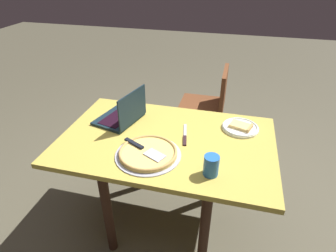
% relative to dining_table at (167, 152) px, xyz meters
% --- Properties ---
extents(ground_plane, '(12.00, 12.00, 0.00)m').
position_rel_dining_table_xyz_m(ground_plane, '(0.00, 0.00, -0.65)').
color(ground_plane, '#4F4B39').
extents(dining_table, '(1.30, 0.83, 0.76)m').
position_rel_dining_table_xyz_m(dining_table, '(0.00, 0.00, 0.00)').
color(dining_table, '#B09D40').
rests_on(dining_table, ground_plane).
extents(laptop, '(0.32, 0.35, 0.23)m').
position_rel_dining_table_xyz_m(laptop, '(-0.34, 0.13, 0.15)').
color(laptop, '#13242E').
rests_on(laptop, dining_table).
extents(pizza_plate, '(0.23, 0.23, 0.04)m').
position_rel_dining_table_xyz_m(pizza_plate, '(0.44, 0.23, 0.12)').
color(pizza_plate, white).
rests_on(pizza_plate, dining_table).
extents(pizza_tray, '(0.37, 0.37, 0.03)m').
position_rel_dining_table_xyz_m(pizza_tray, '(-0.06, -0.18, 0.12)').
color(pizza_tray, '#9C9EA9').
rests_on(pizza_tray, dining_table).
extents(table_knife, '(0.06, 0.24, 0.01)m').
position_rel_dining_table_xyz_m(table_knife, '(0.11, 0.04, 0.11)').
color(table_knife, silver).
rests_on(table_knife, dining_table).
extents(drink_cup, '(0.08, 0.08, 0.11)m').
position_rel_dining_table_xyz_m(drink_cup, '(0.30, -0.26, 0.16)').
color(drink_cup, blue).
rests_on(drink_cup, dining_table).
extents(chair_near, '(0.43, 0.43, 0.83)m').
position_rel_dining_table_xyz_m(chair_near, '(0.15, 1.07, -0.16)').
color(chair_near, brown).
rests_on(chair_near, ground_plane).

